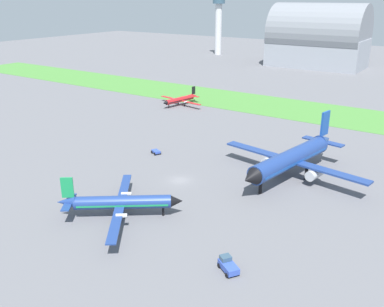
% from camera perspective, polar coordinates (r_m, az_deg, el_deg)
% --- Properties ---
extents(ground_plane, '(600.00, 600.00, 0.00)m').
position_cam_1_polar(ground_plane, '(91.40, -1.64, -3.64)').
color(ground_plane, slate).
extents(grass_taxiway_strip, '(360.00, 28.00, 0.08)m').
position_cam_1_polar(grass_taxiway_strip, '(152.90, 14.35, 5.72)').
color(grass_taxiway_strip, '#478438').
rests_on(grass_taxiway_strip, ground_plane).
extents(airplane_foreground_turboprop, '(19.46, 21.98, 7.84)m').
position_cam_1_polar(airplane_foreground_turboprop, '(76.86, -9.64, -6.49)').
color(airplane_foreground_turboprop, navy).
rests_on(airplane_foreground_turboprop, ground_plane).
extents(airplane_taxiing_turboprop, '(19.59, 16.86, 5.91)m').
position_cam_1_polar(airplane_taxiing_turboprop, '(154.30, -1.58, 7.30)').
color(airplane_taxiing_turboprop, red).
rests_on(airplane_taxiing_turboprop, ground_plane).
extents(airplane_midfield_jet, '(34.41, 33.91, 12.22)m').
position_cam_1_polar(airplane_midfield_jet, '(93.92, 13.34, -0.63)').
color(airplane_midfield_jet, navy).
rests_on(airplane_midfield_jet, ground_plane).
extents(baggage_cart_near_gate, '(2.90, 2.60, 0.90)m').
position_cam_1_polar(baggage_cart_near_gate, '(106.72, -4.87, 0.25)').
color(baggage_cart_near_gate, '#334FB2').
rests_on(baggage_cart_near_gate, ground_plane).
extents(pushback_tug_midfield, '(4.00, 3.49, 1.95)m').
position_cam_1_polar(pushback_tug_midfield, '(63.29, 4.88, -14.75)').
color(pushback_tug_midfield, '#334FB2').
rests_on(pushback_tug_midfield, ground_plane).
extents(hangar_distant, '(50.84, 30.62, 33.89)m').
position_cam_1_polar(hangar_distant, '(250.32, 16.59, 14.58)').
color(hangar_distant, '#9399A3').
rests_on(hangar_distant, ground_plane).
extents(control_tower, '(8.00, 8.00, 36.61)m').
position_cam_1_polar(control_tower, '(292.88, 3.59, 17.37)').
color(control_tower, silver).
rests_on(control_tower, ground_plane).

